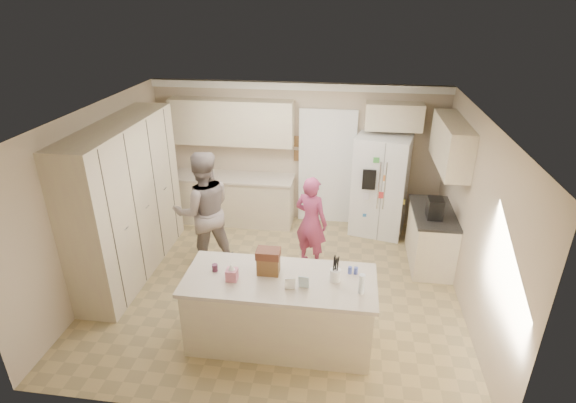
# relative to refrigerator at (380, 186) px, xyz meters

# --- Properties ---
(floor) EXTENTS (5.20, 4.60, 0.02)m
(floor) POSITION_rel_refrigerator_xyz_m (-1.51, -1.96, -0.91)
(floor) COLOR tan
(floor) RESTS_ON ground
(ceiling) EXTENTS (5.20, 4.60, 0.02)m
(ceiling) POSITION_rel_refrigerator_xyz_m (-1.51, -1.96, 1.71)
(ceiling) COLOR white
(ceiling) RESTS_ON wall_back
(wall_back) EXTENTS (5.20, 0.02, 2.60)m
(wall_back) POSITION_rel_refrigerator_xyz_m (-1.51, 0.35, 0.40)
(wall_back) COLOR #BEAB8F
(wall_back) RESTS_ON ground
(wall_front) EXTENTS (5.20, 0.02, 2.60)m
(wall_front) POSITION_rel_refrigerator_xyz_m (-1.51, -4.27, 0.40)
(wall_front) COLOR #BEAB8F
(wall_front) RESTS_ON ground
(wall_left) EXTENTS (0.02, 4.60, 2.60)m
(wall_left) POSITION_rel_refrigerator_xyz_m (-4.12, -1.96, 0.40)
(wall_left) COLOR #BEAB8F
(wall_left) RESTS_ON ground
(wall_right) EXTENTS (0.02, 4.60, 2.60)m
(wall_right) POSITION_rel_refrigerator_xyz_m (1.10, -1.96, 0.40)
(wall_right) COLOR #BEAB8F
(wall_right) RESTS_ON ground
(crown_back) EXTENTS (5.20, 0.08, 0.12)m
(crown_back) POSITION_rel_refrigerator_xyz_m (-1.51, 0.30, 1.63)
(crown_back) COLOR white
(crown_back) RESTS_ON wall_back
(pantry_bank) EXTENTS (0.60, 2.60, 2.35)m
(pantry_bank) POSITION_rel_refrigerator_xyz_m (-3.81, -1.76, 0.28)
(pantry_bank) COLOR beige
(pantry_bank) RESTS_ON floor
(back_base_cab) EXTENTS (2.20, 0.60, 0.88)m
(back_base_cab) POSITION_rel_refrigerator_xyz_m (-2.66, 0.04, -0.46)
(back_base_cab) COLOR beige
(back_base_cab) RESTS_ON floor
(back_countertop) EXTENTS (2.24, 0.63, 0.04)m
(back_countertop) POSITION_rel_refrigerator_xyz_m (-2.66, 0.03, 0.00)
(back_countertop) COLOR beige
(back_countertop) RESTS_ON back_base_cab
(back_upper_cab) EXTENTS (2.20, 0.35, 0.80)m
(back_upper_cab) POSITION_rel_refrigerator_xyz_m (-2.66, 0.16, 1.00)
(back_upper_cab) COLOR beige
(back_upper_cab) RESTS_ON wall_back
(doorway_opening) EXTENTS (0.90, 0.06, 2.10)m
(doorway_opening) POSITION_rel_refrigerator_xyz_m (-0.96, 0.32, 0.15)
(doorway_opening) COLOR black
(doorway_opening) RESTS_ON floor
(doorway_casing) EXTENTS (1.02, 0.03, 2.22)m
(doorway_casing) POSITION_rel_refrigerator_xyz_m (-0.96, 0.28, 0.15)
(doorway_casing) COLOR white
(doorway_casing) RESTS_ON floor
(wall_frame_upper) EXTENTS (0.15, 0.02, 0.20)m
(wall_frame_upper) POSITION_rel_refrigerator_xyz_m (-1.49, 0.31, 0.65)
(wall_frame_upper) COLOR brown
(wall_frame_upper) RESTS_ON wall_back
(wall_frame_lower) EXTENTS (0.15, 0.02, 0.20)m
(wall_frame_lower) POSITION_rel_refrigerator_xyz_m (-1.49, 0.31, 0.38)
(wall_frame_lower) COLOR brown
(wall_frame_lower) RESTS_ON wall_back
(refrigerator) EXTENTS (1.03, 0.88, 1.80)m
(refrigerator) POSITION_rel_refrigerator_xyz_m (0.00, 0.00, 0.00)
(refrigerator) COLOR white
(refrigerator) RESTS_ON floor
(fridge_seam) EXTENTS (0.02, 0.02, 1.78)m
(fridge_seam) POSITION_rel_refrigerator_xyz_m (0.00, -0.35, 0.00)
(fridge_seam) COLOR gray
(fridge_seam) RESTS_ON refrigerator
(fridge_dispenser) EXTENTS (0.22, 0.03, 0.35)m
(fridge_dispenser) POSITION_rel_refrigerator_xyz_m (-0.22, -0.37, 0.25)
(fridge_dispenser) COLOR black
(fridge_dispenser) RESTS_ON refrigerator
(fridge_handle_l) EXTENTS (0.02, 0.02, 0.85)m
(fridge_handle_l) POSITION_rel_refrigerator_xyz_m (-0.05, -0.37, 0.15)
(fridge_handle_l) COLOR silver
(fridge_handle_l) RESTS_ON refrigerator
(fridge_handle_r) EXTENTS (0.02, 0.02, 0.85)m
(fridge_handle_r) POSITION_rel_refrigerator_xyz_m (0.05, -0.37, 0.15)
(fridge_handle_r) COLOR silver
(fridge_handle_r) RESTS_ON refrigerator
(over_fridge_cab) EXTENTS (0.95, 0.35, 0.45)m
(over_fridge_cab) POSITION_rel_refrigerator_xyz_m (0.14, 0.16, 1.20)
(over_fridge_cab) COLOR beige
(over_fridge_cab) RESTS_ON wall_back
(right_base_cab) EXTENTS (0.60, 1.20, 0.88)m
(right_base_cab) POSITION_rel_refrigerator_xyz_m (0.79, -0.96, -0.46)
(right_base_cab) COLOR beige
(right_base_cab) RESTS_ON floor
(right_countertop) EXTENTS (0.63, 1.24, 0.04)m
(right_countertop) POSITION_rel_refrigerator_xyz_m (0.78, -0.96, 0.00)
(right_countertop) COLOR #2D2B28
(right_countertop) RESTS_ON right_base_cab
(right_upper_cab) EXTENTS (0.35, 1.50, 0.70)m
(right_upper_cab) POSITION_rel_refrigerator_xyz_m (0.91, -0.76, 1.05)
(right_upper_cab) COLOR beige
(right_upper_cab) RESTS_ON wall_right
(coffee_maker) EXTENTS (0.22, 0.28, 0.30)m
(coffee_maker) POSITION_rel_refrigerator_xyz_m (0.74, -1.16, 0.17)
(coffee_maker) COLOR black
(coffee_maker) RESTS_ON right_countertop
(island_base) EXTENTS (2.20, 0.90, 0.88)m
(island_base) POSITION_rel_refrigerator_xyz_m (-1.31, -3.06, -0.46)
(island_base) COLOR beige
(island_base) RESTS_ON floor
(island_top) EXTENTS (2.28, 0.96, 0.05)m
(island_top) POSITION_rel_refrigerator_xyz_m (-1.31, -3.06, 0.00)
(island_top) COLOR beige
(island_top) RESTS_ON island_base
(utensil_crock) EXTENTS (0.13, 0.13, 0.15)m
(utensil_crock) POSITION_rel_refrigerator_xyz_m (-0.66, -3.01, 0.10)
(utensil_crock) COLOR white
(utensil_crock) RESTS_ON island_top
(tissue_box) EXTENTS (0.13, 0.13, 0.14)m
(tissue_box) POSITION_rel_refrigerator_xyz_m (-1.86, -3.16, 0.10)
(tissue_box) COLOR #CF6D86
(tissue_box) RESTS_ON island_top
(tissue_plume) EXTENTS (0.08, 0.08, 0.08)m
(tissue_plume) POSITION_rel_refrigerator_xyz_m (-1.86, -3.16, 0.20)
(tissue_plume) COLOR white
(tissue_plume) RESTS_ON tissue_box
(dollhouse_body) EXTENTS (0.26, 0.18, 0.22)m
(dollhouse_body) POSITION_rel_refrigerator_xyz_m (-1.46, -2.96, 0.14)
(dollhouse_body) COLOR brown
(dollhouse_body) RESTS_ON island_top
(dollhouse_roof) EXTENTS (0.28, 0.20, 0.10)m
(dollhouse_roof) POSITION_rel_refrigerator_xyz_m (-1.46, -2.96, 0.30)
(dollhouse_roof) COLOR #592D1E
(dollhouse_roof) RESTS_ON dollhouse_body
(jam_jar) EXTENTS (0.07, 0.07, 0.09)m
(jam_jar) POSITION_rel_refrigerator_xyz_m (-2.11, -3.01, 0.07)
(jam_jar) COLOR #59263F
(jam_jar) RESTS_ON island_top
(greeting_card_a) EXTENTS (0.12, 0.06, 0.16)m
(greeting_card_a) POSITION_rel_refrigerator_xyz_m (-1.16, -3.26, 0.11)
(greeting_card_a) COLOR white
(greeting_card_a) RESTS_ON island_top
(greeting_card_b) EXTENTS (0.12, 0.05, 0.16)m
(greeting_card_b) POSITION_rel_refrigerator_xyz_m (-1.01, -3.21, 0.11)
(greeting_card_b) COLOR silver
(greeting_card_b) RESTS_ON island_top
(water_bottle) EXTENTS (0.07, 0.07, 0.24)m
(water_bottle) POSITION_rel_refrigerator_xyz_m (-0.36, -3.21, 0.14)
(water_bottle) COLOR silver
(water_bottle) RESTS_ON island_top
(shaker_salt) EXTENTS (0.05, 0.05, 0.09)m
(shaker_salt) POSITION_rel_refrigerator_xyz_m (-0.49, -2.84, 0.07)
(shaker_salt) COLOR #4050AA
(shaker_salt) RESTS_ON island_top
(shaker_pepper) EXTENTS (0.05, 0.05, 0.09)m
(shaker_pepper) POSITION_rel_refrigerator_xyz_m (-0.42, -2.84, 0.07)
(shaker_pepper) COLOR #4050AA
(shaker_pepper) RESTS_ON island_top
(teen_boy) EXTENTS (1.15, 1.06, 1.90)m
(teen_boy) POSITION_rel_refrigerator_xyz_m (-2.74, -1.49, 0.05)
(teen_boy) COLOR gray
(teen_boy) RESTS_ON floor
(teen_girl) EXTENTS (0.65, 0.55, 1.50)m
(teen_girl) POSITION_rel_refrigerator_xyz_m (-1.10, -1.25, -0.15)
(teen_girl) COLOR #A73747
(teen_girl) RESTS_ON floor
(fridge_magnets) EXTENTS (0.76, 0.02, 1.44)m
(fridge_magnets) POSITION_rel_refrigerator_xyz_m (0.00, -0.36, 0.00)
(fridge_magnets) COLOR tan
(fridge_magnets) RESTS_ON refrigerator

